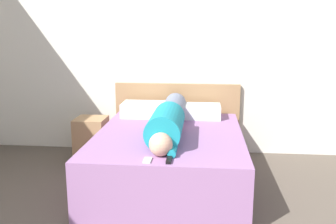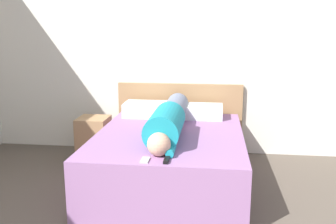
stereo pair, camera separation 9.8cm
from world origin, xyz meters
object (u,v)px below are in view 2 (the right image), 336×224
(nightstand, at_px, (94,139))
(cell_phone, at_px, (145,160))
(bed, at_px, (170,158))
(tv_remote, at_px, (167,160))
(pillow_near_headboard, at_px, (147,109))
(pillow_second, at_px, (201,111))
(person_lying, at_px, (169,119))

(nightstand, relative_size, cell_phone, 4.07)
(bed, distance_m, cell_phone, 0.89)
(nightstand, distance_m, tv_remote, 1.84)
(pillow_near_headboard, bearing_deg, bed, -62.91)
(bed, xyz_separation_m, pillow_second, (0.29, 0.72, 0.35))
(cell_phone, bearing_deg, tv_remote, 3.46)
(pillow_second, height_order, tv_remote, pillow_second)
(pillow_second, height_order, cell_phone, pillow_second)
(pillow_second, bearing_deg, pillow_near_headboard, 180.00)
(tv_remote, bearing_deg, cell_phone, -176.54)
(bed, relative_size, pillow_near_headboard, 3.57)
(tv_remote, distance_m, cell_phone, 0.17)
(pillow_second, bearing_deg, nightstand, -175.67)
(person_lying, xyz_separation_m, pillow_near_headboard, (-0.36, 0.72, -0.06))
(cell_phone, bearing_deg, person_lying, 83.68)
(bed, height_order, pillow_second, pillow_second)
(tv_remote, relative_size, cell_phone, 1.15)
(bed, xyz_separation_m, tv_remote, (0.08, -0.83, 0.28))
(pillow_second, bearing_deg, person_lying, -112.10)
(bed, relative_size, person_lying, 1.11)
(person_lying, height_order, cell_phone, person_lying)
(nightstand, relative_size, pillow_near_headboard, 0.99)
(person_lying, relative_size, pillow_near_headboard, 3.21)
(bed, relative_size, pillow_second, 3.76)
(person_lying, relative_size, pillow_second, 3.37)
(tv_remote, bearing_deg, nightstand, 126.91)
(person_lying, bearing_deg, bed, -12.05)
(bed, distance_m, nightstand, 1.19)
(nightstand, relative_size, tv_remote, 3.52)
(bed, relative_size, tv_remote, 12.69)
(pillow_near_headboard, xyz_separation_m, pillow_second, (0.66, 0.00, -0.01))
(bed, bearing_deg, pillow_second, 68.25)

